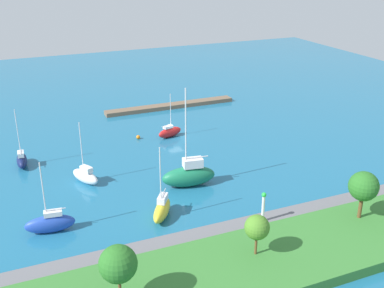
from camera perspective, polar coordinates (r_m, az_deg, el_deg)
water at (r=82.69m, az=-2.10°, el=0.91°), size 160.00×160.00×0.00m
pier_dock at (r=98.22m, az=-2.63°, el=4.65°), size 27.59×2.43×0.81m
breakwater at (r=56.92m, az=9.63°, el=-9.38°), size 72.85×3.35×1.04m
shoreline_park at (r=52.60m, az=13.35°, el=-12.52°), size 64.01×11.03×1.20m
harbor_beacon at (r=54.96m, az=8.67°, el=-7.32°), size 0.56×0.56×3.73m
park_tree_west at (r=48.48m, az=7.91°, el=-10.01°), size 2.59×2.59×4.48m
park_tree_center at (r=42.19m, az=-8.97°, el=-14.22°), size 3.41×3.41×5.70m
park_tree_mideast at (r=57.33m, az=20.14°, el=-4.87°), size 3.47×3.47×5.83m
sailboat_navy_west_end at (r=75.38m, az=-19.99°, el=-1.83°), size 1.80×4.84×8.96m
sailboat_yellow_center_basin at (r=57.68m, az=-3.67°, el=-7.91°), size 4.32×5.35×9.43m
sailboat_white_off_beacon at (r=67.56m, az=-12.84°, el=-3.79°), size 3.71×5.28×8.91m
sailboat_green_inner_mooring at (r=64.77m, az=-0.37°, el=-3.80°), size 7.77×3.67×14.03m
sailboat_red_outer_mooring at (r=82.26m, az=-2.72°, el=1.49°), size 4.94×2.70×7.81m
sailboat_blue_mid_basin at (r=57.19m, az=-16.85°, el=-9.18°), size 5.83×2.31×8.86m
mooring_buoy_orange at (r=81.98m, az=-6.55°, el=0.84°), size 0.69×0.69×0.69m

